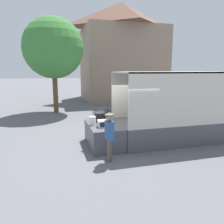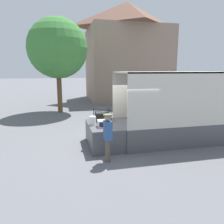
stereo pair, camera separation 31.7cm
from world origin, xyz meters
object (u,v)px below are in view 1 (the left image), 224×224
Objects in this scene: orange_bucket at (93,121)px; worker_person at (109,133)px; box_truck at (203,118)px; street_tree at (53,48)px; microwave at (104,123)px; portable_generator at (102,117)px.

orange_bucket is 1.71m from worker_person.
box_truck is 11.29m from street_tree.
microwave is 1.36× the size of orange_bucket.
portable_generator is 0.76m from orange_bucket.
microwave is at bearing -78.75° from street_tree.
box_truck is at bearing 4.44° from microwave.
street_tree is at bearing 101.25° from microwave.
orange_bucket is (-0.39, 0.40, 0.04)m from microwave.
worker_person is 0.25× the size of street_tree.
orange_bucket is 9.10m from street_tree.
street_tree reaches higher than orange_bucket.
box_truck is at bearing -0.15° from orange_bucket.
portable_generator reaches higher than microwave.
orange_bucket is 0.05× the size of street_tree.
worker_person reaches higher than microwave.
street_tree is (-1.61, 9.93, 3.68)m from worker_person.
microwave is 1.29m from worker_person.
worker_person is at bearing -96.50° from portable_generator.
microwave is at bearing -45.85° from orange_bucket.
worker_person is at bearing -161.82° from box_truck.
portable_generator is (-4.84, 0.55, 0.19)m from box_truck.
microwave is 0.67× the size of portable_generator.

